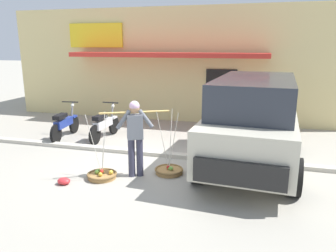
{
  "coord_description": "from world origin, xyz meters",
  "views": [
    {
      "loc": [
        2.54,
        -7.09,
        2.85
      ],
      "look_at": [
        0.43,
        0.6,
        0.85
      ],
      "focal_mm": 34.77,
      "sensor_mm": 36.0,
      "label": 1
    }
  ],
  "objects_px": {
    "fruit_basket_right_side": "(169,170)",
    "motorcycle_nearest_shop": "(65,124)",
    "parked_truck": "(253,119)",
    "motorcycle_second_in_row": "(104,125)",
    "fruit_basket_left_side": "(102,175)",
    "fruit_vendor": "(135,134)",
    "plastic_litter_bag": "(64,181)"
  },
  "relations": [
    {
      "from": "fruit_basket_right_side",
      "to": "motorcycle_nearest_shop",
      "type": "distance_m",
      "value": 4.35
    },
    {
      "from": "fruit_basket_right_side",
      "to": "motorcycle_nearest_shop",
      "type": "relative_size",
      "value": 0.8
    },
    {
      "from": "parked_truck",
      "to": "motorcycle_nearest_shop",
      "type": "bearing_deg",
      "value": 172.09
    },
    {
      "from": "motorcycle_nearest_shop",
      "to": "motorcycle_second_in_row",
      "type": "xyz_separation_m",
      "value": [
        1.23,
        0.22,
        0.0
      ]
    },
    {
      "from": "fruit_basket_right_side",
      "to": "motorcycle_nearest_shop",
      "type": "bearing_deg",
      "value": 153.75
    },
    {
      "from": "motorcycle_nearest_shop",
      "to": "parked_truck",
      "type": "height_order",
      "value": "parked_truck"
    },
    {
      "from": "fruit_basket_left_side",
      "to": "motorcycle_second_in_row",
      "type": "xyz_separation_m",
      "value": [
        -1.31,
        2.8,
        0.38
      ]
    },
    {
      "from": "fruit_vendor",
      "to": "plastic_litter_bag",
      "type": "distance_m",
      "value": 1.79
    },
    {
      "from": "fruit_basket_left_side",
      "to": "parked_truck",
      "type": "distance_m",
      "value": 3.75
    },
    {
      "from": "plastic_litter_bag",
      "to": "fruit_basket_left_side",
      "type": "bearing_deg",
      "value": 38.75
    },
    {
      "from": "fruit_vendor",
      "to": "plastic_litter_bag",
      "type": "xyz_separation_m",
      "value": [
        -1.3,
        -0.83,
        -0.91
      ]
    },
    {
      "from": "fruit_basket_right_side",
      "to": "motorcycle_second_in_row",
      "type": "distance_m",
      "value": 3.43
    },
    {
      "from": "fruit_basket_left_side",
      "to": "plastic_litter_bag",
      "type": "height_order",
      "value": "fruit_basket_left_side"
    },
    {
      "from": "fruit_basket_left_side",
      "to": "motorcycle_nearest_shop",
      "type": "relative_size",
      "value": 0.8
    },
    {
      "from": "fruit_basket_left_side",
      "to": "motorcycle_nearest_shop",
      "type": "xyz_separation_m",
      "value": [
        -2.54,
        2.58,
        0.38
      ]
    },
    {
      "from": "motorcycle_second_in_row",
      "to": "parked_truck",
      "type": "relative_size",
      "value": 0.37
    },
    {
      "from": "plastic_litter_bag",
      "to": "motorcycle_nearest_shop",
      "type": "bearing_deg",
      "value": 121.86
    },
    {
      "from": "motorcycle_second_in_row",
      "to": "fruit_basket_left_side",
      "type": "bearing_deg",
      "value": -64.98
    },
    {
      "from": "fruit_basket_right_side",
      "to": "plastic_litter_bag",
      "type": "bearing_deg",
      "value": -149.48
    },
    {
      "from": "fruit_basket_right_side",
      "to": "plastic_litter_bag",
      "type": "height_order",
      "value": "fruit_basket_right_side"
    },
    {
      "from": "fruit_basket_right_side",
      "to": "parked_truck",
      "type": "distance_m",
      "value": 2.35
    },
    {
      "from": "fruit_vendor",
      "to": "fruit_basket_right_side",
      "type": "distance_m",
      "value": 1.17
    },
    {
      "from": "fruit_basket_right_side",
      "to": "parked_truck",
      "type": "height_order",
      "value": "parked_truck"
    },
    {
      "from": "fruit_basket_right_side",
      "to": "motorcycle_second_in_row",
      "type": "xyz_separation_m",
      "value": [
        -2.65,
        2.14,
        0.38
      ]
    },
    {
      "from": "fruit_vendor",
      "to": "fruit_basket_right_side",
      "type": "bearing_deg",
      "value": 26.11
    },
    {
      "from": "fruit_basket_right_side",
      "to": "motorcycle_second_in_row",
      "type": "bearing_deg",
      "value": 141.08
    },
    {
      "from": "fruit_basket_left_side",
      "to": "fruit_basket_right_side",
      "type": "relative_size",
      "value": 1.0
    },
    {
      "from": "fruit_basket_left_side",
      "to": "parked_truck",
      "type": "bearing_deg",
      "value": 29.86
    },
    {
      "from": "fruit_vendor",
      "to": "motorcycle_nearest_shop",
      "type": "xyz_separation_m",
      "value": [
        -3.21,
        2.25,
        -0.52
      ]
    },
    {
      "from": "parked_truck",
      "to": "fruit_basket_right_side",
      "type": "bearing_deg",
      "value": -147.47
    },
    {
      "from": "motorcycle_second_in_row",
      "to": "plastic_litter_bag",
      "type": "relative_size",
      "value": 6.51
    },
    {
      "from": "motorcycle_nearest_shop",
      "to": "fruit_basket_left_side",
      "type": "bearing_deg",
      "value": -45.39
    }
  ]
}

